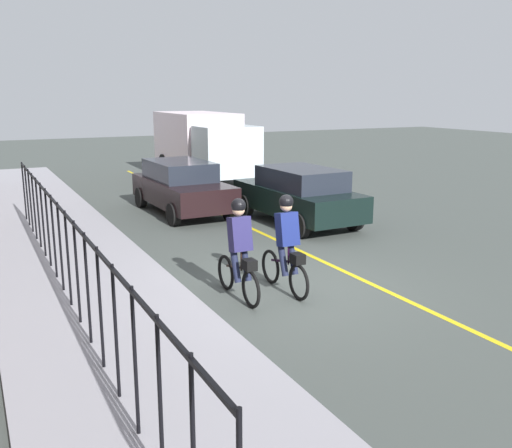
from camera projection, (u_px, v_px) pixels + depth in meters
The scene contains 9 objects.
ground_plane at pixel (288, 290), 10.71m from camera, with size 80.00×80.00×0.00m, color #434A46.
lane_line_centre at pixel (357, 277), 11.41m from camera, with size 36.00×0.12×0.01m, color yellow.
sidewalk at pixel (104, 317), 9.20m from camera, with size 40.00×3.20×0.15m, color #94929A.
iron_fence at pixel (63, 238), 9.65m from camera, with size 14.06×0.04×1.60m.
cyclist_lead at pixel (287, 245), 10.36m from camera, with size 1.71×0.36×1.83m.
cyclist_follow at pixel (239, 250), 10.00m from camera, with size 1.71×0.36×1.83m.
patrol_sedan at pixel (298, 194), 15.99m from camera, with size 4.46×2.04×1.58m.
parked_sedan_rear at pixel (182, 186), 17.40m from camera, with size 4.45×2.02×1.58m.
box_truck_background at pixel (203, 143), 23.99m from camera, with size 6.76×2.65×2.78m.
Camera 1 is at (-8.81, 5.10, 3.58)m, focal length 40.24 mm.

